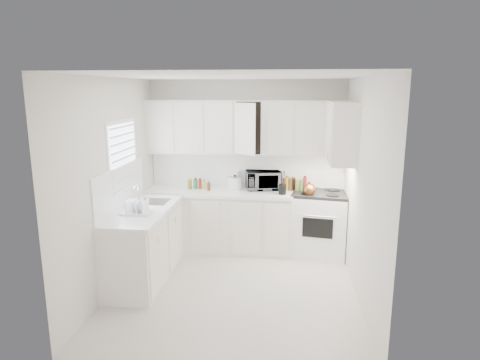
# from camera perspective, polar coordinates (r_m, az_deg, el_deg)

# --- Properties ---
(floor) EXTENTS (3.20, 3.20, 0.00)m
(floor) POSITION_cam_1_polar(r_m,az_deg,el_deg) (5.46, -0.83, -14.52)
(floor) COLOR beige
(floor) RESTS_ON ground
(ceiling) EXTENTS (3.20, 3.20, 0.00)m
(ceiling) POSITION_cam_1_polar(r_m,az_deg,el_deg) (4.88, -0.93, 13.90)
(ceiling) COLOR white
(ceiling) RESTS_ON ground
(wall_back) EXTENTS (3.00, 0.00, 3.00)m
(wall_back) POSITION_cam_1_polar(r_m,az_deg,el_deg) (6.57, 0.86, 2.07)
(wall_back) COLOR silver
(wall_back) RESTS_ON ground
(wall_front) EXTENTS (3.00, 0.00, 3.00)m
(wall_front) POSITION_cam_1_polar(r_m,az_deg,el_deg) (3.49, -4.17, -7.14)
(wall_front) COLOR silver
(wall_front) RESTS_ON ground
(wall_left) EXTENTS (0.00, 3.20, 3.20)m
(wall_left) POSITION_cam_1_polar(r_m,az_deg,el_deg) (5.41, -16.86, -0.67)
(wall_left) COLOR silver
(wall_left) RESTS_ON ground
(wall_right) EXTENTS (0.00, 3.20, 3.20)m
(wall_right) POSITION_cam_1_polar(r_m,az_deg,el_deg) (5.05, 16.25, -1.51)
(wall_right) COLOR silver
(wall_right) RESTS_ON ground
(window_blinds) EXTENTS (0.06, 0.96, 1.06)m
(window_blinds) POSITION_cam_1_polar(r_m,az_deg,el_deg) (5.67, -15.46, 2.57)
(window_blinds) COLOR white
(window_blinds) RESTS_ON wall_left
(lower_cabinets_back) EXTENTS (2.22, 0.60, 0.90)m
(lower_cabinets_back) POSITION_cam_1_polar(r_m,az_deg,el_deg) (6.54, -2.84, -5.68)
(lower_cabinets_back) COLOR silver
(lower_cabinets_back) RESTS_ON floor
(lower_cabinets_left) EXTENTS (0.60, 1.60, 0.90)m
(lower_cabinets_left) POSITION_cam_1_polar(r_m,az_deg,el_deg) (5.72, -12.75, -8.64)
(lower_cabinets_left) COLOR silver
(lower_cabinets_left) RESTS_ON floor
(countertop_back) EXTENTS (2.24, 0.64, 0.05)m
(countertop_back) POSITION_cam_1_polar(r_m,az_deg,el_deg) (6.40, -2.90, -1.65)
(countertop_back) COLOR white
(countertop_back) RESTS_ON lower_cabinets_back
(countertop_left) EXTENTS (0.64, 1.62, 0.05)m
(countertop_left) POSITION_cam_1_polar(r_m,az_deg,el_deg) (5.57, -12.88, -4.07)
(countertop_left) COLOR white
(countertop_left) RESTS_ON lower_cabinets_left
(backsplash_back) EXTENTS (2.98, 0.02, 0.55)m
(backsplash_back) POSITION_cam_1_polar(r_m,az_deg,el_deg) (6.57, 0.85, 1.42)
(backsplash_back) COLOR white
(backsplash_back) RESTS_ON wall_back
(backsplash_left) EXTENTS (0.02, 1.60, 0.55)m
(backsplash_left) POSITION_cam_1_polar(r_m,az_deg,el_deg) (5.60, -15.93, -0.97)
(backsplash_left) COLOR white
(backsplash_left) RESTS_ON wall_left
(upper_cabinets_back) EXTENTS (3.00, 0.33, 0.80)m
(upper_cabinets_back) POSITION_cam_1_polar(r_m,az_deg,el_deg) (6.38, 0.73, 3.58)
(upper_cabinets_back) COLOR silver
(upper_cabinets_back) RESTS_ON wall_back
(upper_cabinets_right) EXTENTS (0.33, 0.90, 0.80)m
(upper_cabinets_right) POSITION_cam_1_polar(r_m,az_deg,el_deg) (5.79, 13.41, 2.36)
(upper_cabinets_right) COLOR silver
(upper_cabinets_right) RESTS_ON wall_right
(sink) EXTENTS (0.42, 0.38, 0.30)m
(sink) POSITION_cam_1_polar(r_m,az_deg,el_deg) (5.85, -11.84, -1.76)
(sink) COLOR gray
(sink) RESTS_ON countertop_left
(stove) EXTENTS (0.89, 0.77, 1.23)m
(stove) POSITION_cam_1_polar(r_m,az_deg,el_deg) (6.42, 10.77, -4.65)
(stove) COLOR white
(stove) RESTS_ON floor
(tea_kettle) EXTENTS (0.28, 0.25, 0.22)m
(tea_kettle) POSITION_cam_1_polar(r_m,az_deg,el_deg) (6.15, 9.37, -1.18)
(tea_kettle) COLOR brown
(tea_kettle) RESTS_ON stove
(frying_pan) EXTENTS (0.33, 0.46, 0.04)m
(frying_pan) POSITION_cam_1_polar(r_m,az_deg,el_deg) (6.51, 12.37, -1.33)
(frying_pan) COLOR black
(frying_pan) RESTS_ON stove
(microwave) EXTENTS (0.56, 0.39, 0.35)m
(microwave) POSITION_cam_1_polar(r_m,az_deg,el_deg) (6.44, 3.15, 0.26)
(microwave) COLOR gray
(microwave) RESTS_ON countertop_back
(rice_cooker) EXTENTS (0.23, 0.23, 0.23)m
(rice_cooker) POSITION_cam_1_polar(r_m,az_deg,el_deg) (6.44, -0.70, -0.27)
(rice_cooker) COLOR white
(rice_cooker) RESTS_ON countertop_back
(paper_towel) EXTENTS (0.12, 0.12, 0.27)m
(paper_towel) POSITION_cam_1_polar(r_m,az_deg,el_deg) (6.55, -0.55, 0.13)
(paper_towel) COLOR white
(paper_towel) RESTS_ON countertop_back
(utensil_crock) EXTENTS (0.12, 0.12, 0.36)m
(utensil_crock) POSITION_cam_1_polar(r_m,az_deg,el_deg) (6.15, 5.80, -0.31)
(utensil_crock) COLOR black
(utensil_crock) RESTS_ON countertop_back
(dish_rack) EXTENTS (0.36, 0.27, 0.20)m
(dish_rack) POSITION_cam_1_polar(r_m,az_deg,el_deg) (5.35, -13.90, -3.42)
(dish_rack) COLOR white
(dish_rack) RESTS_ON countertop_left
(spice_left_0) EXTENTS (0.06, 0.06, 0.13)m
(spice_left_0) POSITION_cam_1_polar(r_m,az_deg,el_deg) (6.59, -6.68, -0.51)
(spice_left_0) COLOR olive
(spice_left_0) RESTS_ON countertop_back
(spice_left_1) EXTENTS (0.06, 0.06, 0.13)m
(spice_left_1) POSITION_cam_1_polar(r_m,az_deg,el_deg) (6.49, -6.21, -0.70)
(spice_left_1) COLOR #257135
(spice_left_1) RESTS_ON countertop_back
(spice_left_2) EXTENTS (0.06, 0.06, 0.13)m
(spice_left_2) POSITION_cam_1_polar(r_m,az_deg,el_deg) (6.56, -5.40, -0.54)
(spice_left_2) COLOR #AC1916
(spice_left_2) RESTS_ON countertop_back
(spice_left_3) EXTENTS (0.06, 0.06, 0.13)m
(spice_left_3) POSITION_cam_1_polar(r_m,az_deg,el_deg) (6.46, -4.91, -0.74)
(spice_left_3) COLOR gold
(spice_left_3) RESTS_ON countertop_back
(spice_left_4) EXTENTS (0.06, 0.06, 0.13)m
(spice_left_4) POSITION_cam_1_polar(r_m,az_deg,el_deg) (6.53, -4.11, -0.58)
(spice_left_4) COLOR #583619
(spice_left_4) RESTS_ON countertop_back
(sauce_right_0) EXTENTS (0.06, 0.06, 0.19)m
(sauce_right_0) POSITION_cam_1_polar(r_m,az_deg,el_deg) (6.46, 5.87, -0.48)
(sauce_right_0) COLOR #AC1916
(sauce_right_0) RESTS_ON countertop_back
(sauce_right_1) EXTENTS (0.06, 0.06, 0.19)m
(sauce_right_1) POSITION_cam_1_polar(r_m,az_deg,el_deg) (6.40, 6.35, -0.61)
(sauce_right_1) COLOR gold
(sauce_right_1) RESTS_ON countertop_back
(sauce_right_2) EXTENTS (0.06, 0.06, 0.19)m
(sauce_right_2) POSITION_cam_1_polar(r_m,az_deg,el_deg) (6.46, 6.84, -0.50)
(sauce_right_2) COLOR #583619
(sauce_right_2) RESTS_ON countertop_back
(sauce_right_3) EXTENTS (0.06, 0.06, 0.19)m
(sauce_right_3) POSITION_cam_1_polar(r_m,az_deg,el_deg) (6.40, 7.34, -0.63)
(sauce_right_3) COLOR black
(sauce_right_3) RESTS_ON countertop_back
(sauce_right_4) EXTENTS (0.06, 0.06, 0.19)m
(sauce_right_4) POSITION_cam_1_polar(r_m,az_deg,el_deg) (6.46, 7.82, -0.53)
(sauce_right_4) COLOR olive
(sauce_right_4) RESTS_ON countertop_back
(sauce_right_5) EXTENTS (0.06, 0.06, 0.19)m
(sauce_right_5) POSITION_cam_1_polar(r_m,az_deg,el_deg) (6.40, 8.32, -0.65)
(sauce_right_5) COLOR #257135
(sauce_right_5) RESTS_ON countertop_back
(sauce_right_6) EXTENTS (0.06, 0.06, 0.19)m
(sauce_right_6) POSITION_cam_1_polar(r_m,az_deg,el_deg) (6.46, 8.79, -0.55)
(sauce_right_6) COLOR #AC1916
(sauce_right_6) RESTS_ON countertop_back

